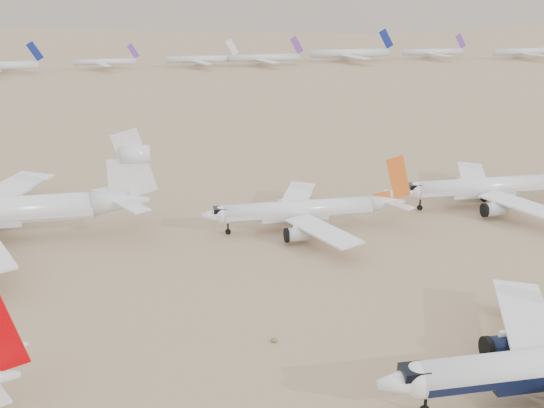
{
  "coord_description": "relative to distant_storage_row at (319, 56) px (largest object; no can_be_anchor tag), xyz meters",
  "views": [
    {
      "loc": [
        -47.36,
        -71.38,
        51.75
      ],
      "look_at": [
        -22.83,
        54.94,
        7.0
      ],
      "focal_mm": 45.0,
      "sensor_mm": 36.0,
      "label": 1
    }
  ],
  "objects": [
    {
      "name": "distant_storage_row",
      "position": [
        0.0,
        0.0,
        0.0
      ],
      "size": [
        621.06,
        58.02,
        16.01
      ],
      "color": "silver",
      "rests_on": "ground"
    },
    {
      "name": "row2_gold_tail",
      "position": [
        -23.39,
        -244.78,
        0.04
      ],
      "size": [
        44.9,
        43.92,
        15.99
      ],
      "color": "silver",
      "rests_on": "ground"
    },
    {
      "name": "row2_orange_tail",
      "position": [
        -68.88,
        -251.14,
        -0.22
      ],
      "size": [
        42.08,
        41.17,
        15.01
      ],
      "color": "silver",
      "rests_on": "ground"
    },
    {
      "name": "ground",
      "position": [
        -53.98,
        -308.99,
        -4.43
      ],
      "size": [
        7000.0,
        7000.0,
        0.0
      ],
      "primitive_type": "plane",
      "color": "#856C4D",
      "rests_on": "ground"
    }
  ]
}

